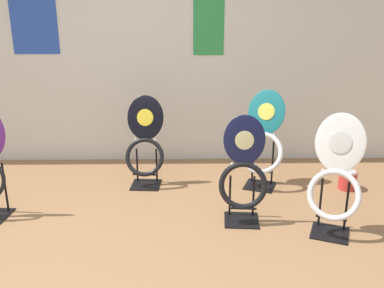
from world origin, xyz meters
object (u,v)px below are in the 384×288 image
(toilet_seat_display_teal_sax, at_px, (263,144))
(paint_can, at_px, (348,179))
(toilet_seat_display_white_plain, at_px, (336,181))
(toilet_seat_display_navy_moon, at_px, (243,176))
(toilet_seat_display_jazz_black, at_px, (145,144))

(toilet_seat_display_teal_sax, height_order, paint_can, toilet_seat_display_teal_sax)
(toilet_seat_display_white_plain, distance_m, toilet_seat_display_teal_sax, 1.01)
(toilet_seat_display_white_plain, xyz_separation_m, toilet_seat_display_navy_moon, (-0.67, 0.19, -0.04))
(toilet_seat_display_white_plain, xyz_separation_m, paint_can, (0.43, 0.83, -0.34))
(toilet_seat_display_jazz_black, relative_size, paint_can, 4.79)
(toilet_seat_display_white_plain, height_order, toilet_seat_display_teal_sax, toilet_seat_display_white_plain)
(toilet_seat_display_teal_sax, bearing_deg, toilet_seat_display_white_plain, -67.37)
(toilet_seat_display_white_plain, xyz_separation_m, toilet_seat_display_jazz_black, (-1.52, 0.97, -0.02))
(toilet_seat_display_white_plain, distance_m, toilet_seat_display_jazz_black, 1.81)
(toilet_seat_display_teal_sax, height_order, toilet_seat_display_jazz_black, toilet_seat_display_teal_sax)
(paint_can, bearing_deg, toilet_seat_display_teal_sax, 172.73)
(toilet_seat_display_teal_sax, bearing_deg, toilet_seat_display_jazz_black, 178.03)
(toilet_seat_display_white_plain, bearing_deg, paint_can, 62.38)
(toilet_seat_display_teal_sax, relative_size, toilet_seat_display_jazz_black, 1.05)
(toilet_seat_display_navy_moon, relative_size, toilet_seat_display_teal_sax, 0.97)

